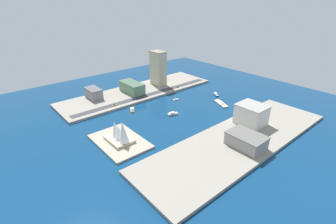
{
  "coord_description": "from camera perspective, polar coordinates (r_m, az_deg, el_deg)",
  "views": [
    {
      "loc": [
        -207.47,
        194.47,
        134.49
      ],
      "look_at": [
        3.27,
        15.92,
        3.76
      ],
      "focal_mm": 26.3,
      "sensor_mm": 36.0,
      "label": 1
    }
  ],
  "objects": [
    {
      "name": "traffic_light_waterfront",
      "position": [
        381.4,
        1.07,
        5.83
      ],
      "size": [
        0.36,
        0.36,
        6.5
      ],
      "color": "black",
      "rests_on": "quay_east"
    },
    {
      "name": "quay_east",
      "position": [
        380.39,
        -6.77,
        4.67
      ],
      "size": [
        70.0,
        240.0,
        2.9
      ],
      "primitive_type": "cube",
      "color": "gray",
      "rests_on": "ground_plane"
    },
    {
      "name": "sedan_silver",
      "position": [
        392.92,
        2.29,
        5.89
      ],
      "size": [
        2.0,
        4.94,
        1.65
      ],
      "color": "black",
      "rests_on": "road_strip"
    },
    {
      "name": "barge_flat_brown",
      "position": [
        346.0,
        12.15,
        2.03
      ],
      "size": [
        28.81,
        17.53,
        2.68
      ],
      "color": "brown",
      "rests_on": "ground_plane"
    },
    {
      "name": "park_tree_cluster",
      "position": [
        294.75,
        20.08,
        -1.65
      ],
      "size": [
        12.19,
        21.83,
        8.13
      ],
      "color": "brown",
      "rests_on": "quay_west"
    },
    {
      "name": "peninsula_point",
      "position": [
        255.58,
        -11.13,
        -6.7
      ],
      "size": [
        62.65,
        41.99,
        2.0
      ],
      "primitive_type": "cube",
      "color": "#A89E89",
      "rests_on": "ground_plane"
    },
    {
      "name": "van_white",
      "position": [
        384.08,
        -0.87,
        5.43
      ],
      "size": [
        1.99,
        4.89,
        1.45
      ],
      "color": "black",
      "rests_on": "road_strip"
    },
    {
      "name": "warehouse_low_gray",
      "position": [
        363.82,
        -16.86,
        4.2
      ],
      "size": [
        29.55,
        16.19,
        14.21
      ],
      "color": "gray",
      "rests_on": "quay_east"
    },
    {
      "name": "ground_plane",
      "position": [
        314.57,
        2.6,
        -0.01
      ],
      "size": [
        440.0,
        440.0,
        0.0
      ],
      "primitive_type": "plane",
      "color": "navy"
    },
    {
      "name": "sailboat_small_white",
      "position": [
        350.3,
        1.84,
        2.9
      ],
      "size": [
        5.91,
        8.79,
        10.91
      ],
      "color": "white",
      "rests_on": "ground_plane"
    },
    {
      "name": "pickup_red",
      "position": [
        385.48,
        0.76,
        5.5
      ],
      "size": [
        1.84,
        5.12,
        1.4
      ],
      "color": "black",
      "rests_on": "road_strip"
    },
    {
      "name": "yacht_sleek_gray",
      "position": [
        306.63,
        1.11,
        -0.4
      ],
      "size": [
        7.67,
        14.69,
        3.52
      ],
      "color": "#999EA3",
      "rests_on": "ground_plane"
    },
    {
      "name": "opera_landmark",
      "position": [
        249.26,
        -11.12,
        -4.93
      ],
      "size": [
        28.99,
        21.15,
        25.19
      ],
      "color": "#BCAD93",
      "rests_on": "peninsula_point"
    },
    {
      "name": "office_block_beige",
      "position": [
        399.02,
        -2.3,
        10.11
      ],
      "size": [
        24.71,
        17.21,
        53.9
      ],
      "color": "#C6B793",
      "rests_on": "quay_east"
    },
    {
      "name": "hatchback_blue",
      "position": [
        347.42,
        -7.95,
        2.97
      ],
      "size": [
        1.88,
        5.12,
        1.49
      ],
      "color": "black",
      "rests_on": "road_strip"
    },
    {
      "name": "road_strip",
      "position": [
        362.1,
        -4.74,
        3.94
      ],
      "size": [
        10.12,
        228.0,
        0.15
      ],
      "primitive_type": "cube",
      "color": "#38383D",
      "rests_on": "quay_east"
    },
    {
      "name": "terminal_long_green",
      "position": [
        372.78,
        -8.35,
        5.66
      ],
      "size": [
        43.16,
        20.74,
        15.52
      ],
      "color": "slate",
      "rests_on": "quay_east"
    },
    {
      "name": "water_taxi_orange",
      "position": [
        320.62,
        -8.28,
        0.55
      ],
      "size": [
        15.14,
        10.61,
        4.19
      ],
      "color": "orange",
      "rests_on": "ground_plane"
    },
    {
      "name": "taxi_yellow_cab",
      "position": [
        332.18,
        -12.27,
        1.55
      ],
      "size": [
        2.07,
        4.88,
        1.56
      ],
      "color": "black",
      "rests_on": "road_strip"
    },
    {
      "name": "hotel_broad_white",
      "position": [
        290.96,
        18.75,
        -0.51
      ],
      "size": [
        31.11,
        27.49,
        22.71
      ],
      "color": "silver",
      "rests_on": "quay_west"
    },
    {
      "name": "carpark_squat_concrete",
      "position": [
        248.26,
        17.66,
        -6.28
      ],
      "size": [
        35.56,
        24.8,
        12.87
      ],
      "color": "gray",
      "rests_on": "quay_west"
    },
    {
      "name": "patrol_launch_navy",
      "position": [
        374.34,
        11.03,
        4.02
      ],
      "size": [
        13.8,
        9.41,
        3.53
      ],
      "color": "#1E284C",
      "rests_on": "ground_plane"
    },
    {
      "name": "quay_west",
      "position": [
        262.77,
        16.27,
        -6.23
      ],
      "size": [
        70.0,
        240.0,
        2.9
      ],
      "primitive_type": "cube",
      "color": "gray",
      "rests_on": "ground_plane"
    }
  ]
}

